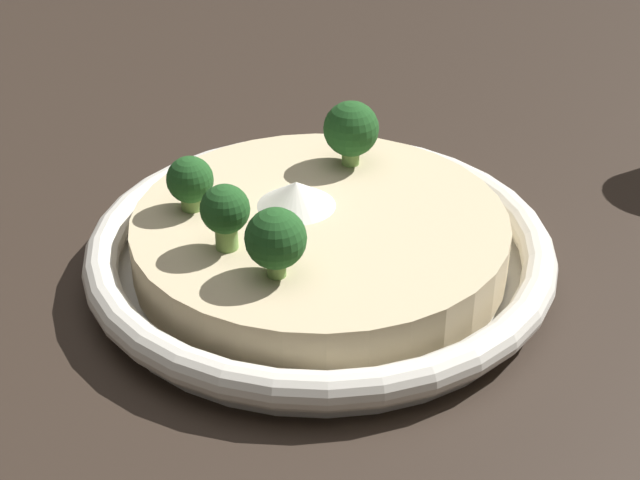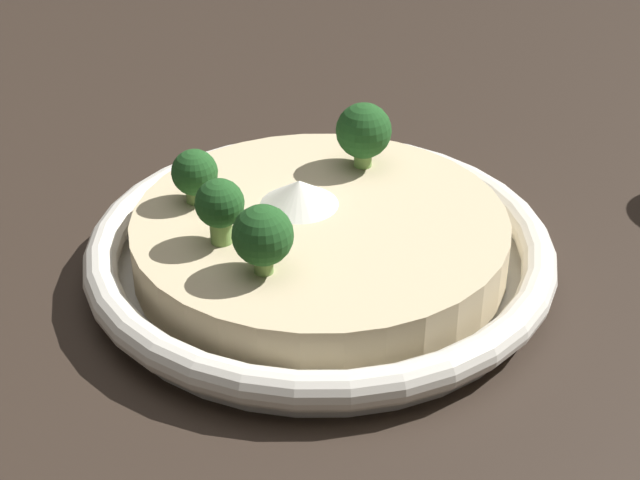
% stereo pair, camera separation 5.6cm
% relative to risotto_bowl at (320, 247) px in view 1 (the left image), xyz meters
% --- Properties ---
extents(ground_plane, '(6.00, 6.00, 0.00)m').
position_rel_risotto_bowl_xyz_m(ground_plane, '(0.00, 0.00, -0.02)').
color(ground_plane, '#2D231C').
extents(risotto_bowl, '(0.27, 0.27, 0.04)m').
position_rel_risotto_bowl_xyz_m(risotto_bowl, '(0.00, 0.00, 0.00)').
color(risotto_bowl, silver).
rests_on(risotto_bowl, ground_plane).
extents(cheese_sprinkle, '(0.05, 0.05, 0.02)m').
position_rel_risotto_bowl_xyz_m(cheese_sprinkle, '(-0.01, 0.01, 0.03)').
color(cheese_sprinkle, white).
rests_on(cheese_sprinkle, risotto_bowl).
extents(broccoli_back_left, '(0.03, 0.03, 0.03)m').
position_rel_risotto_bowl_xyz_m(broccoli_back_left, '(-0.07, 0.01, 0.04)').
color(broccoli_back_left, '#759E4C').
rests_on(broccoli_back_left, risotto_bowl).
extents(broccoli_back_right, '(0.03, 0.03, 0.04)m').
position_rel_risotto_bowl_xyz_m(broccoli_back_right, '(0.02, 0.06, 0.04)').
color(broccoli_back_right, '#759E4C').
rests_on(broccoli_back_right, risotto_bowl).
extents(broccoli_front, '(0.03, 0.03, 0.04)m').
position_rel_risotto_bowl_xyz_m(broccoli_front, '(-0.02, -0.06, 0.04)').
color(broccoli_front, '#759E4C').
rests_on(broccoli_front, risotto_bowl).
extents(broccoli_front_left, '(0.03, 0.03, 0.04)m').
position_rel_risotto_bowl_xyz_m(broccoli_front_left, '(-0.05, -0.03, 0.04)').
color(broccoli_front_left, '#759E4C').
rests_on(broccoli_front_left, risotto_bowl).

